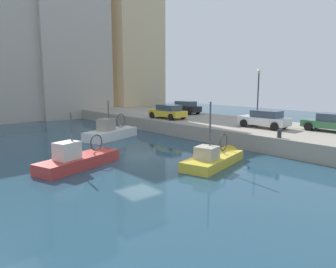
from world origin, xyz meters
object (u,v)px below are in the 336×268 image
at_px(parked_car_green, 333,122).
at_px(quay_streetlamp, 258,87).
at_px(fishing_boat_red, 83,164).
at_px(fishing_boat_yellow, 216,162).
at_px(parked_car_yellow, 168,112).
at_px(parked_car_black, 185,107).
at_px(mooring_bollard_mid, 279,134).
at_px(parked_car_white, 265,119).
at_px(fishing_boat_white, 113,137).

relative_size(parked_car_green, quay_streetlamp, 0.87).
relative_size(fishing_boat_red, quay_streetlamp, 1.30).
distance_m(fishing_boat_yellow, parked_car_yellow, 13.75).
bearing_deg(parked_car_black, parked_car_yellow, -152.35).
height_order(parked_car_green, mooring_bollard_mid, parked_car_green).
height_order(fishing_boat_yellow, quay_streetlamp, quay_streetlamp).
xyz_separation_m(parked_car_black, mooring_bollard_mid, (-6.36, -15.77, -0.47)).
xyz_separation_m(fishing_boat_red, parked_car_white, (14.60, -2.83, 1.79)).
distance_m(parked_car_yellow, parked_car_black, 5.39).
bearing_deg(mooring_bollard_mid, parked_car_yellow, 83.21).
xyz_separation_m(parked_car_yellow, quay_streetlamp, (4.07, -7.75, 2.54)).
bearing_deg(parked_car_black, parked_car_green, -93.04).
bearing_deg(fishing_boat_red, quay_streetlamp, -1.94).
distance_m(fishing_boat_red, parked_car_green, 18.33).
xyz_separation_m(parked_car_green, mooring_bollard_mid, (-5.46, 1.21, -0.42)).
bearing_deg(fishing_boat_red, parked_car_green, -23.61).
relative_size(parked_car_white, quay_streetlamp, 0.85).
bearing_deg(parked_car_green, fishing_boat_yellow, 166.45).
height_order(fishing_boat_red, parked_car_yellow, fishing_boat_red).
bearing_deg(fishing_boat_yellow, parked_car_yellow, 61.66).
bearing_deg(fishing_boat_white, parked_car_black, 13.50).
bearing_deg(parked_car_yellow, parked_car_white, -80.05).
bearing_deg(fishing_boat_white, quay_streetlamp, -35.40).
bearing_deg(parked_car_yellow, quay_streetlamp, -62.29).
xyz_separation_m(fishing_boat_white, parked_car_black, (11.31, 2.71, 1.82)).
xyz_separation_m(parked_car_white, parked_car_black, (3.02, 12.51, 0.02)).
bearing_deg(quay_streetlamp, parked_car_white, -135.72).
relative_size(fishing_boat_yellow, mooring_bollard_mid, 10.94).
bearing_deg(quay_streetlamp, fishing_boat_white, 144.60).
distance_m(parked_car_yellow, mooring_bollard_mid, 13.37).
xyz_separation_m(fishing_boat_white, quay_streetlamp, (10.61, -7.54, 4.33)).
bearing_deg(mooring_bollard_mid, parked_car_black, 68.05).
height_order(fishing_boat_white, parked_car_yellow, fishing_boat_white).
relative_size(fishing_boat_white, parked_car_yellow, 1.52).
bearing_deg(fishing_boat_red, fishing_boat_white, 47.82).
bearing_deg(parked_car_white, mooring_bollard_mid, -135.61).
height_order(fishing_boat_white, parked_car_white, fishing_boat_white).
height_order(fishing_boat_white, fishing_boat_red, fishing_boat_white).
bearing_deg(quay_streetlamp, parked_car_green, -91.65).
bearing_deg(parked_car_yellow, mooring_bollard_mid, -96.79).
xyz_separation_m(parked_car_white, parked_car_green, (2.12, -4.48, -0.03)).
xyz_separation_m(parked_car_white, mooring_bollard_mid, (-3.34, -3.27, -0.45)).
distance_m(fishing_boat_white, quay_streetlamp, 13.71).
bearing_deg(parked_car_white, fishing_boat_yellow, -166.42).
distance_m(parked_car_green, quay_streetlamp, 7.21).
bearing_deg(quay_streetlamp, fishing_boat_yellow, -158.06).
bearing_deg(parked_car_green, quay_streetlamp, 88.35).
xyz_separation_m(parked_car_yellow, parked_car_green, (3.88, -14.48, -0.02)).
xyz_separation_m(fishing_boat_red, parked_car_yellow, (12.85, 7.18, 1.79)).
relative_size(fishing_boat_white, parked_car_green, 1.47).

